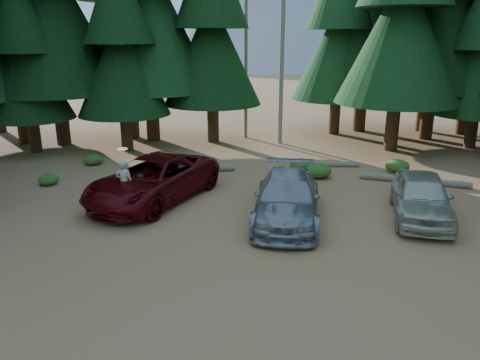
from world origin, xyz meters
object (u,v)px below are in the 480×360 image
at_px(silver_minivan_right, 421,196).
at_px(log_right, 414,180).
at_px(silver_minivan_center, 287,198).
at_px(log_left, 191,169).
at_px(log_mid, 328,164).
at_px(red_pickup, 153,179).
at_px(frisbee_player, 124,183).

height_order(silver_minivan_right, log_right, silver_minivan_right).
distance_m(silver_minivan_center, silver_minivan_right, 4.55).
xyz_separation_m(silver_minivan_right, log_left, (-8.54, 5.31, -0.63)).
bearing_deg(log_right, log_mid, 159.23).
distance_m(red_pickup, silver_minivan_right, 9.54).
height_order(silver_minivan_right, frisbee_player, frisbee_player).
bearing_deg(silver_minivan_center, frisbee_player, -179.96).
bearing_deg(log_mid, silver_minivan_right, -71.18).
bearing_deg(log_right, silver_minivan_center, -125.96).
bearing_deg(frisbee_player, log_left, -103.20).
bearing_deg(red_pickup, log_left, 101.59).
relative_size(red_pickup, log_right, 1.34).
bearing_deg(log_left, red_pickup, -110.77).
bearing_deg(frisbee_player, log_mid, -137.71).
distance_m(silver_minivan_right, log_mid, 6.81).
height_order(red_pickup, silver_minivan_right, red_pickup).
relative_size(red_pickup, silver_minivan_center, 1.14).
distance_m(red_pickup, frisbee_player, 1.41).
xyz_separation_m(silver_minivan_center, silver_minivan_right, (4.54, 0.29, 0.01)).
relative_size(frisbee_player, log_mid, 0.71).
xyz_separation_m(red_pickup, log_mid, (7.27, 4.97, -0.71)).
height_order(red_pickup, log_left, red_pickup).
bearing_deg(red_pickup, log_mid, 58.84).
xyz_separation_m(silver_minivan_right, log_mid, (-2.16, 6.43, -0.65)).
xyz_separation_m(silver_minivan_center, frisbee_player, (-5.64, 0.59, 0.30)).
xyz_separation_m(log_mid, log_right, (3.23, -2.54, 0.02)).
height_order(log_mid, log_right, log_right).
bearing_deg(silver_minivan_center, silver_minivan_right, 9.65).
xyz_separation_m(silver_minivan_center, log_right, (5.62, 4.18, -0.62)).
bearing_deg(silver_minivan_right, frisbee_player, -169.73).
height_order(log_left, log_mid, log_left).
bearing_deg(log_mid, log_left, -169.84).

